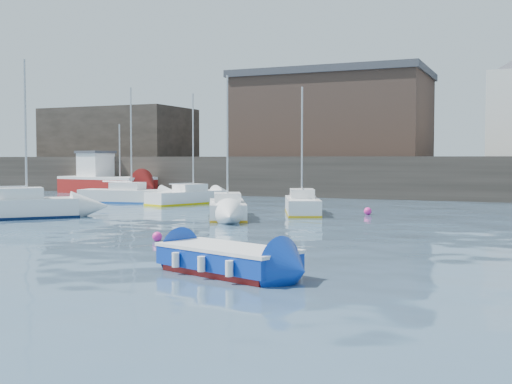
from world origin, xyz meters
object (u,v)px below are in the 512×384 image
at_px(sailboat_a, 15,207).
at_px(sailboat_e, 124,195).
at_px(blue_dinghy, 227,258).
at_px(buoy_near, 157,241).
at_px(buoy_far, 368,215).
at_px(sailboat_b, 227,209).
at_px(sailboat_h, 187,197).
at_px(sailboat_f, 302,205).
at_px(buoy_mid, 286,250).
at_px(fishing_boat, 104,180).

distance_m(sailboat_a, sailboat_e, 11.23).
bearing_deg(blue_dinghy, sailboat_a, 149.63).
distance_m(buoy_near, buoy_far, 13.86).
height_order(sailboat_b, sailboat_h, sailboat_h).
distance_m(sailboat_f, buoy_mid, 13.20).
xyz_separation_m(sailboat_a, sailboat_h, (2.66, 11.86, -0.08)).
height_order(buoy_mid, buoy_far, same).
relative_size(sailboat_b, sailboat_f, 1.03).
distance_m(sailboat_e, sailboat_h, 4.30).
bearing_deg(buoy_far, sailboat_a, -149.65).
relative_size(sailboat_a, sailboat_f, 1.15).
bearing_deg(buoy_near, buoy_mid, -2.46).
height_order(fishing_boat, sailboat_f, sailboat_f).
relative_size(sailboat_e, buoy_near, 21.64).
bearing_deg(buoy_near, sailboat_b, 100.34).
distance_m(fishing_boat, buoy_mid, 35.33).
relative_size(sailboat_h, buoy_mid, 17.91).
height_order(fishing_boat, sailboat_e, sailboat_e).
bearing_deg(sailboat_h, blue_dinghy, -58.21).
height_order(sailboat_b, sailboat_e, sailboat_e).
relative_size(blue_dinghy, sailboat_f, 0.61).
bearing_deg(fishing_boat, buoy_far, -24.48).
bearing_deg(buoy_near, sailboat_e, 128.25).
bearing_deg(buoy_near, sailboat_h, 116.25).
xyz_separation_m(sailboat_a, sailboat_f, (11.68, 7.94, -0.07)).
bearing_deg(sailboat_e, buoy_far, -8.21).
bearing_deg(sailboat_f, sailboat_e, 166.51).
bearing_deg(sailboat_e, blue_dinghy, -49.61).
bearing_deg(buoy_near, sailboat_f, 85.54).
distance_m(sailboat_b, sailboat_f, 4.40).
bearing_deg(buoy_mid, blue_dinghy, -87.74).
height_order(blue_dinghy, buoy_far, blue_dinghy).
height_order(sailboat_f, buoy_far, sailboat_f).
xyz_separation_m(sailboat_e, buoy_mid, (17.12, -15.79, -0.48)).
bearing_deg(fishing_boat, sailboat_a, -63.99).
distance_m(fishing_boat, sailboat_h, 14.84).
bearing_deg(sailboat_e, fishing_boat, 132.71).
relative_size(fishing_boat, buoy_mid, 22.98).
bearing_deg(sailboat_b, fishing_boat, 140.40).
relative_size(sailboat_e, sailboat_f, 1.12).
relative_size(fishing_boat, buoy_far, 22.89).
distance_m(sailboat_b, buoy_far, 7.29).
distance_m(blue_dinghy, sailboat_f, 17.63).
bearing_deg(buoy_far, sailboat_e, 171.79).
height_order(blue_dinghy, sailboat_b, sailboat_b).
relative_size(blue_dinghy, sailboat_a, 0.53).
height_order(sailboat_h, buoy_near, sailboat_h).
relative_size(buoy_mid, buoy_far, 1.00).
height_order(sailboat_b, sailboat_f, sailboat_b).
height_order(sailboat_a, sailboat_f, sailboat_a).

